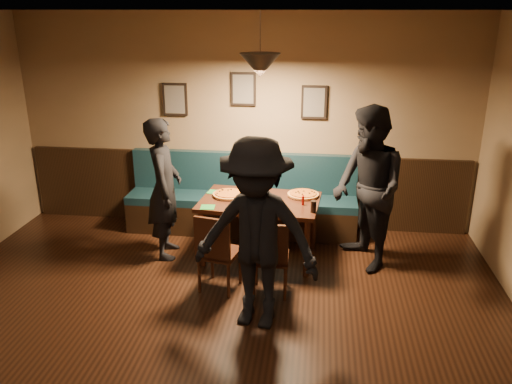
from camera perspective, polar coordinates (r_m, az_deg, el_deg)
ceiling at (r=3.24m, az=-11.08°, el=18.91°), size 7.00×7.00×0.00m
wall_back at (r=6.81m, az=-1.34°, el=7.58°), size 6.00×0.00×6.00m
wainscot at (r=7.02m, az=-1.31°, el=0.33°), size 5.88×0.06×1.00m
booth_bench at (r=6.77m, az=-1.64°, el=-0.42°), size 3.00×0.60×1.00m
picture_left at (r=6.91m, az=-8.91°, el=10.07°), size 0.32×0.04×0.42m
picture_center at (r=6.70m, az=-1.41°, el=11.30°), size 0.32×0.04×0.42m
picture_right at (r=6.65m, az=6.41°, el=9.81°), size 0.32×0.04×0.42m
pendant_lamp at (r=5.62m, az=0.45°, el=13.80°), size 0.44×0.44×0.25m
dining_table at (r=6.11m, az=0.41°, el=-4.09°), size 1.42×0.98×0.73m
chair_near_left at (r=5.44m, az=-4.04°, el=-6.48°), size 0.46×0.46×0.87m
chair_near_right at (r=5.35m, az=1.61°, el=-7.06°), size 0.38×0.38×0.84m
diner_left at (r=6.11m, az=-10.07°, el=0.35°), size 0.50×0.67×1.67m
diner_right at (r=5.86m, az=12.24°, el=0.31°), size 1.00×1.10×1.85m
diner_front at (r=4.65m, az=0.03°, el=-4.79°), size 1.27×0.88×1.80m
pizza_a at (r=6.10m, az=-2.99°, el=-0.26°), size 0.40×0.40×0.04m
pizza_b at (r=5.83m, az=0.55°, el=-1.20°), size 0.47×0.47×0.04m
pizza_c at (r=6.12m, az=5.22°, el=-0.26°), size 0.46×0.46×0.04m
soda_glass at (r=5.63m, az=6.35°, el=-1.61°), size 0.08×0.08×0.13m
tabasco_bottle at (r=5.83m, az=5.20°, el=-0.84°), size 0.04×0.04×0.13m
napkin_a at (r=6.25m, az=-4.65°, el=0.01°), size 0.17×0.17×0.01m
napkin_b at (r=5.78m, az=-5.36°, el=-1.68°), size 0.17×0.17×0.01m
cutlery_set at (r=5.58m, az=0.22°, el=-2.38°), size 0.18×0.03×0.00m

